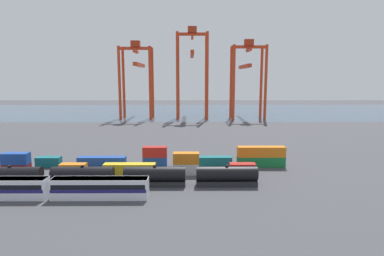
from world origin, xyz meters
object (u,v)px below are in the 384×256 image
object	(u,v)px
passenger_train	(50,187)
shipping_container_7	(49,162)
freight_tank_row	(119,176)
shipping_container_9	(155,162)
shipping_container_4	(186,169)
gantry_crane_west	(137,72)
gantry_crane_east	(247,72)
gantry_crane_central	(192,64)
shipping_container_11	(208,162)
shipping_container_6	(242,169)

from	to	relation	value
passenger_train	shipping_container_7	xyz separation A→B (m)	(-9.65, 21.91, -0.84)
freight_tank_row	shipping_container_9	distance (m)	15.99
passenger_train	shipping_container_4	distance (m)	29.69
freight_tank_row	gantry_crane_west	distance (m)	120.94
shipping_container_9	gantry_crane_east	bearing A→B (deg)	68.30
shipping_container_4	gantry_crane_central	size ratio (longest dim) A/B	0.12
shipping_container_4	shipping_container_9	bearing A→B (deg)	140.32
freight_tank_row	shipping_container_7	size ratio (longest dim) A/B	9.61
passenger_train	shipping_container_11	bearing A→B (deg)	35.28
freight_tank_row	gantry_crane_central	size ratio (longest dim) A/B	1.16
freight_tank_row	shipping_container_6	size ratio (longest dim) A/B	9.61
shipping_container_4	shipping_container_7	distance (m)	35.73
freight_tank_row	shipping_container_11	world-z (taller)	freight_tank_row
shipping_container_11	shipping_container_7	bearing A→B (deg)	180.00
shipping_container_9	gantry_crane_west	size ratio (longest dim) A/B	0.14
shipping_container_11	gantry_crane_east	distance (m)	109.49
freight_tank_row	shipping_container_7	distance (m)	25.79
freight_tank_row	shipping_container_9	bearing A→B (deg)	68.00
shipping_container_4	gantry_crane_west	size ratio (longest dim) A/B	0.14
freight_tank_row	shipping_container_6	xyz separation A→B (m)	(27.26, 8.14, -0.82)
shipping_container_11	passenger_train	bearing A→B (deg)	-144.72
passenger_train	freight_tank_row	xyz separation A→B (m)	(11.45, 7.11, -0.02)
shipping_container_7	shipping_container_9	bearing A→B (deg)	0.00
passenger_train	shipping_container_6	distance (m)	41.61
shipping_container_11	gantry_crane_west	world-z (taller)	gantry_crane_west
shipping_container_4	shipping_container_7	bearing A→B (deg)	169.26
shipping_container_6	shipping_container_9	xyz separation A→B (m)	(-21.28, 6.66, 0.00)
gantry_crane_west	gantry_crane_central	bearing A→B (deg)	1.06
freight_tank_row	passenger_train	bearing A→B (deg)	-148.16
shipping_container_9	gantry_crane_west	bearing A→B (deg)	101.33
passenger_train	shipping_container_11	xyz separation A→B (m)	(30.97, 21.91, -0.84)
shipping_container_9	shipping_container_11	size ratio (longest dim) A/B	0.50
passenger_train	gantry_crane_central	bearing A→B (deg)	77.57
passenger_train	gantry_crane_west	size ratio (longest dim) A/B	0.87
gantry_crane_west	shipping_container_9	bearing A→B (deg)	-78.67
passenger_train	gantry_crane_east	size ratio (longest dim) A/B	0.86
shipping_container_11	gantry_crane_central	distance (m)	107.48
shipping_container_4	shipping_container_7	world-z (taller)	same
shipping_container_7	gantry_crane_west	world-z (taller)	gantry_crane_west
gantry_crane_east	gantry_crane_central	bearing A→B (deg)	179.27
shipping_container_4	shipping_container_6	size ratio (longest dim) A/B	1.00
shipping_container_4	gantry_crane_central	world-z (taller)	gantry_crane_central
gantry_crane_west	gantry_crane_east	bearing A→B (deg)	0.17
shipping_container_4	gantry_crane_central	xyz separation A→B (m)	(2.18, 110.12, 28.93)
shipping_container_6	shipping_container_11	distance (m)	10.21
gantry_crane_central	gantry_crane_east	xyz separation A→B (m)	(30.81, -0.39, -4.25)
freight_tank_row	shipping_container_4	size ratio (longest dim) A/B	9.61
passenger_train	shipping_container_11	size ratio (longest dim) A/B	3.06
gantry_crane_central	gantry_crane_east	size ratio (longest dim) A/B	1.16
gantry_crane_east	shipping_container_4	bearing A→B (deg)	-106.73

